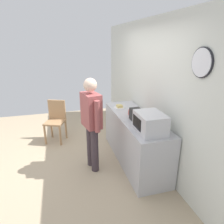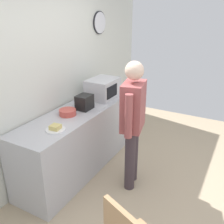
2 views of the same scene
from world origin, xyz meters
name	(u,v)px [view 1 (image 1 of 2)]	position (x,y,z in m)	size (l,w,h in m)	color
ground_plane	(70,162)	(0.00, 0.00, 0.00)	(6.00, 6.00, 0.00)	tan
back_wall	(150,91)	(0.01, 1.60, 1.30)	(5.40, 0.13, 2.60)	silver
kitchen_counter	(134,138)	(0.21, 1.22, 0.45)	(2.01, 0.62, 0.89)	#B7B7BC
microwave	(150,123)	(0.89, 1.19, 1.04)	(0.50, 0.39, 0.30)	silver
sandwich_plate	(120,107)	(-0.34, 1.09, 0.92)	(0.23, 0.23, 0.07)	white
salad_bowl	(134,112)	(0.09, 1.25, 0.93)	(0.22, 0.22, 0.08)	#C64C42
toaster	(136,114)	(0.37, 1.17, 0.99)	(0.22, 0.18, 0.20)	black
fork_utensil	(126,123)	(0.47, 0.95, 0.90)	(0.17, 0.02, 0.01)	silver
spoon_utensil	(145,119)	(0.37, 1.34, 0.90)	(0.17, 0.02, 0.01)	silver
person_standing	(91,119)	(0.28, 0.41, 0.96)	(0.58, 0.32, 1.65)	#3D3138
wooden_chair	(56,119)	(-1.04, -0.20, 0.52)	(0.52, 0.52, 0.94)	#A87F56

